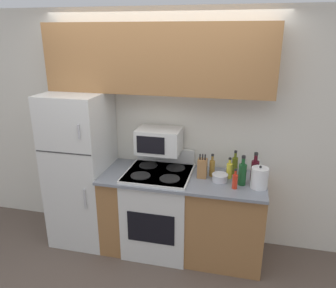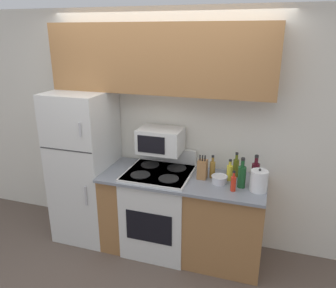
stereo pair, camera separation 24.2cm
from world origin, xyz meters
name	(u,v)px [view 1 (the left image)]	position (x,y,z in m)	size (l,w,h in m)	color
ground_plane	(147,263)	(0.00, 0.00, 0.00)	(12.00, 12.00, 0.00)	brown
wall_back	(162,129)	(0.00, 0.68, 1.27)	(8.00, 0.05, 2.55)	silver
lower_cabinets	(182,214)	(0.31, 0.32, 0.45)	(1.68, 0.68, 0.89)	#9E6B3D
refrigerator	(81,169)	(-0.84, 0.32, 0.85)	(0.63, 0.67, 1.71)	silver
upper_cabinets	(157,59)	(0.00, 0.50, 2.05)	(2.31, 0.31, 0.68)	#9E6B3D
stove	(159,209)	(0.06, 0.31, 0.47)	(0.68, 0.66, 1.08)	silver
microwave	(159,141)	(0.02, 0.46, 1.21)	(0.46, 0.33, 0.26)	silver
knife_block	(202,168)	(0.51, 0.35, 0.99)	(0.09, 0.11, 0.25)	#9E6B3D
bowl	(220,177)	(0.70, 0.29, 0.93)	(0.16, 0.16, 0.08)	silver
bottle_olive_oil	(235,165)	(0.83, 0.50, 0.99)	(0.06, 0.06, 0.26)	#5B6619
bottle_wine_green	(242,173)	(0.91, 0.26, 1.01)	(0.08, 0.08, 0.30)	#194C23
bottle_hot_sauce	(235,181)	(0.84, 0.16, 0.97)	(0.05, 0.05, 0.20)	red
bottle_wine_red	(255,170)	(1.03, 0.38, 1.01)	(0.08, 0.08, 0.30)	#470F19
bottle_cooking_spray	(229,170)	(0.78, 0.39, 0.98)	(0.06, 0.06, 0.22)	gold
bottle_vinegar	(212,167)	(0.60, 0.40, 0.98)	(0.06, 0.06, 0.24)	olive
kettle	(259,178)	(1.07, 0.23, 0.99)	(0.16, 0.16, 0.23)	white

